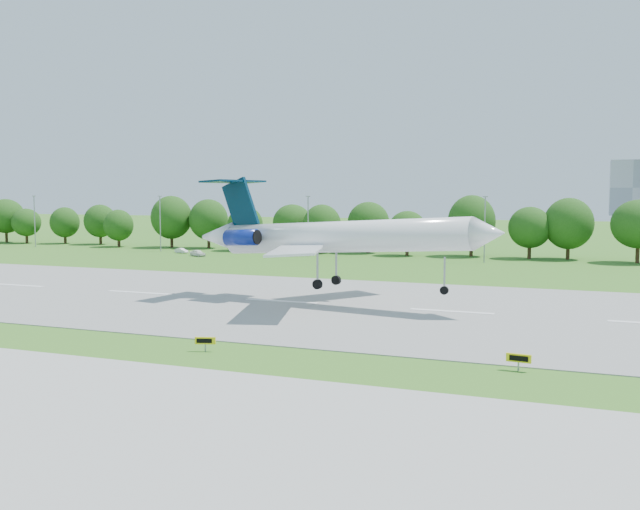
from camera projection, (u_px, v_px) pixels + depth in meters
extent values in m
plane|color=#2E6B1C|center=(159.00, 343.00, 60.26)|extent=(600.00, 600.00, 0.00)
cube|color=gray|center=(281.00, 301.00, 83.46)|extent=(400.00, 45.00, 0.08)
cylinder|color=#382314|center=(33.00, 236.00, 181.76)|extent=(0.70, 0.70, 3.60)
sphere|color=#14360D|center=(33.00, 219.00, 181.38)|extent=(8.40, 8.40, 8.40)
cylinder|color=#382314|center=(167.00, 240.00, 167.24)|extent=(0.70, 0.70, 3.60)
sphere|color=#14360D|center=(167.00, 221.00, 166.87)|extent=(8.40, 8.40, 8.40)
cylinder|color=#382314|center=(326.00, 244.00, 152.73)|extent=(0.70, 0.70, 3.60)
sphere|color=#14360D|center=(326.00, 224.00, 152.35)|extent=(8.40, 8.40, 8.40)
cylinder|color=#382314|center=(518.00, 250.00, 138.21)|extent=(0.70, 0.70, 3.60)
sphere|color=#14360D|center=(519.00, 227.00, 137.83)|extent=(8.40, 8.40, 8.40)
cylinder|color=gray|center=(35.00, 222.00, 168.49)|extent=(0.24, 0.24, 12.00)
cube|color=gray|center=(34.00, 196.00, 167.97)|extent=(0.90, 0.25, 0.18)
cylinder|color=gray|center=(160.00, 224.00, 155.79)|extent=(0.24, 0.24, 12.00)
cube|color=gray|center=(160.00, 196.00, 155.26)|extent=(0.90, 0.25, 0.18)
cylinder|color=gray|center=(308.00, 227.00, 143.09)|extent=(0.24, 0.24, 12.00)
cube|color=gray|center=(308.00, 196.00, 142.56)|extent=(0.90, 0.25, 0.18)
cylinder|color=gray|center=(485.00, 230.00, 130.38)|extent=(0.24, 0.24, 12.00)
cube|color=gray|center=(485.00, 197.00, 129.86)|extent=(0.90, 0.25, 0.18)
cube|color=#B2B2B7|center=(632.00, 188.00, 415.79)|extent=(24.00, 24.00, 32.00)
cylinder|color=white|center=(343.00, 237.00, 80.02)|extent=(30.44, 7.81, 5.05)
cone|color=white|center=(489.00, 233.00, 71.75)|extent=(3.86, 3.96, 3.67)
cone|color=white|center=(219.00, 237.00, 88.66)|extent=(5.44, 4.19, 3.76)
cube|color=white|center=(296.00, 250.00, 74.92)|extent=(8.58, 13.94, 0.51)
cube|color=white|center=(356.00, 242.00, 87.09)|extent=(11.35, 13.67, 0.51)
cube|color=#042234|center=(241.00, 205.00, 86.64)|extent=(5.36, 1.26, 6.84)
cube|color=#042234|center=(234.00, 182.00, 86.89)|extent=(4.55, 9.90, 0.38)
cylinder|color=navy|center=(242.00, 238.00, 83.72)|extent=(4.54, 2.50, 2.12)
cylinder|color=navy|center=(267.00, 235.00, 88.24)|extent=(4.54, 2.50, 2.12)
cylinder|color=gray|center=(444.00, 274.00, 74.40)|extent=(0.20, 0.20, 3.51)
cylinder|color=black|center=(444.00, 290.00, 74.55)|extent=(0.94, 0.43, 0.90)
cylinder|color=gray|center=(317.00, 269.00, 79.40)|extent=(0.24, 0.24, 3.51)
cylinder|color=black|center=(317.00, 284.00, 79.55)|extent=(1.16, 0.61, 1.10)
cylinder|color=gray|center=(336.00, 265.00, 83.23)|extent=(0.24, 0.24, 3.51)
cylinder|color=black|center=(336.00, 280.00, 83.38)|extent=(1.16, 0.61, 1.10)
cube|color=gray|center=(205.00, 347.00, 57.17)|extent=(0.13, 0.13, 0.73)
cube|color=yellow|center=(205.00, 341.00, 57.12)|extent=(1.65, 0.70, 0.57)
cube|color=black|center=(205.00, 341.00, 57.01)|extent=(1.20, 0.41, 0.37)
cube|color=gray|center=(518.00, 366.00, 50.88)|extent=(0.12, 0.12, 0.77)
cube|color=yellow|center=(519.00, 358.00, 50.83)|extent=(1.78, 0.37, 0.61)
cube|color=black|center=(518.00, 358.00, 50.73)|extent=(1.32, 0.15, 0.39)
imported|color=silver|center=(181.00, 251.00, 151.72)|extent=(3.40, 1.98, 1.06)
imported|color=white|center=(198.00, 253.00, 144.01)|extent=(4.25, 3.09, 1.35)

